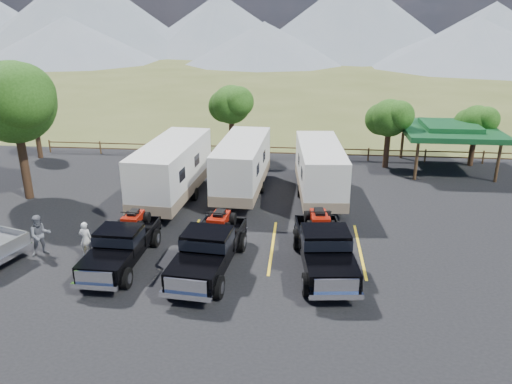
# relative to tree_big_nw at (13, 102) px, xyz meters

# --- Properties ---
(ground) EXTENTS (320.00, 320.00, 0.00)m
(ground) POSITION_rel_tree_big_nw_xyz_m (12.55, -9.03, -5.60)
(ground) COLOR #464F21
(ground) RESTS_ON ground
(asphalt_lot) EXTENTS (44.00, 34.00, 0.04)m
(asphalt_lot) POSITION_rel_tree_big_nw_xyz_m (12.55, -6.03, -5.58)
(asphalt_lot) COLOR black
(asphalt_lot) RESTS_ON ground
(stall_lines) EXTENTS (12.12, 5.50, 0.01)m
(stall_lines) POSITION_rel_tree_big_nw_xyz_m (12.55, -5.03, -5.55)
(stall_lines) COLOR yellow
(stall_lines) RESTS_ON asphalt_lot
(tree_big_nw) EXTENTS (5.54, 5.18, 7.84)m
(tree_big_nw) POSITION_rel_tree_big_nw_xyz_m (0.00, 0.00, 0.00)
(tree_big_nw) COLOR black
(tree_big_nw) RESTS_ON ground
(tree_ne_a) EXTENTS (3.11, 2.92, 4.76)m
(tree_ne_a) POSITION_rel_tree_big_nw_xyz_m (21.52, 7.99, -2.11)
(tree_ne_a) COLOR black
(tree_ne_a) RESTS_ON ground
(tree_ne_b) EXTENTS (2.77, 2.59, 4.27)m
(tree_ne_b) POSITION_rel_tree_big_nw_xyz_m (27.52, 8.99, -2.47)
(tree_ne_b) COLOR black
(tree_ne_b) RESTS_ON ground
(tree_north) EXTENTS (3.46, 3.24, 5.25)m
(tree_north) POSITION_rel_tree_big_nw_xyz_m (10.52, 9.99, -1.76)
(tree_north) COLOR black
(tree_north) RESTS_ON ground
(tree_nw_small) EXTENTS (2.59, 2.43, 3.85)m
(tree_nw_small) POSITION_rel_tree_big_nw_xyz_m (-3.48, 7.99, -2.81)
(tree_nw_small) COLOR black
(tree_nw_small) RESTS_ON ground
(rail_fence) EXTENTS (36.12, 0.12, 1.00)m
(rail_fence) POSITION_rel_tree_big_nw_xyz_m (14.55, 9.47, -4.99)
(rail_fence) COLOR #513623
(rail_fence) RESTS_ON ground
(pavilion) EXTENTS (6.20, 6.20, 3.22)m
(pavilion) POSITION_rel_tree_big_nw_xyz_m (25.55, 7.97, -2.81)
(pavilion) COLOR #513623
(pavilion) RESTS_ON ground
(mountain_range) EXTENTS (209.00, 71.00, 20.00)m
(mountain_range) POSITION_rel_tree_big_nw_xyz_m (4.92, 96.95, 2.28)
(mountain_range) COLOR slate
(mountain_range) RESTS_ON ground
(rig_left) EXTENTS (2.15, 5.77, 1.91)m
(rig_left) POSITION_rel_tree_big_nw_xyz_m (8.23, -7.20, -4.64)
(rig_left) COLOR black
(rig_left) RESTS_ON asphalt_lot
(rig_center) EXTENTS (2.67, 6.37, 2.07)m
(rig_center) POSITION_rel_tree_big_nw_xyz_m (12.05, -7.37, -4.56)
(rig_center) COLOR black
(rig_center) RESTS_ON asphalt_lot
(rig_right) EXTENTS (2.74, 6.43, 2.09)m
(rig_right) POSITION_rel_tree_big_nw_xyz_m (16.82, -6.84, -4.55)
(rig_right) COLOR black
(rig_right) RESTS_ON asphalt_lot
(trailer_left) EXTENTS (3.11, 9.77, 3.38)m
(trailer_left) POSITION_rel_tree_big_nw_xyz_m (8.51, 0.31, -3.79)
(trailer_left) COLOR silver
(trailer_left) RESTS_ON asphalt_lot
(trailer_center) EXTENTS (2.77, 9.27, 3.22)m
(trailer_center) POSITION_rel_tree_big_nw_xyz_m (12.31, 1.84, -3.87)
(trailer_center) COLOR silver
(trailer_center) RESTS_ON asphalt_lot
(trailer_right) EXTENTS (2.89, 9.06, 3.14)m
(trailer_right) POSITION_rel_tree_big_nw_xyz_m (16.82, 1.49, -3.91)
(trailer_right) COLOR silver
(trailer_right) RESTS_ON asphalt_lot
(person_a) EXTENTS (0.62, 0.43, 1.63)m
(person_a) POSITION_rel_tree_big_nw_xyz_m (6.41, -6.74, -4.74)
(person_a) COLOR silver
(person_a) RESTS_ON asphalt_lot
(person_b) EXTENTS (1.16, 1.11, 1.88)m
(person_b) POSITION_rel_tree_big_nw_xyz_m (4.35, -6.78, -4.62)
(person_b) COLOR slate
(person_b) RESTS_ON asphalt_lot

